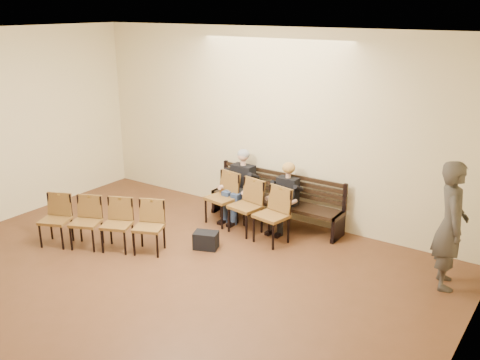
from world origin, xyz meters
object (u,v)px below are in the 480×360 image
object	(u,v)px
laptop	(237,190)
passerby	(452,216)
bench	(275,212)
bag	(206,240)
seated_man	(240,185)
water_bottle	(281,206)
chair_row_back	(101,224)
seated_woman	(285,200)
chair_row_front	(245,207)

from	to	relation	value
laptop	passerby	distance (m)	3.91
bench	bag	bearing A→B (deg)	-104.20
seated_man	water_bottle	world-z (taller)	seated_man
chair_row_back	passerby	bearing A→B (deg)	-2.65
seated_man	seated_woman	distance (m)	0.97
laptop	chair_row_back	bearing A→B (deg)	-107.41
water_bottle	seated_woman	bearing A→B (deg)	108.01
bench	seated_woman	xyz separation A→B (m)	(0.26, -0.12, 0.31)
bench	seated_man	xyz separation A→B (m)	(-0.70, -0.12, 0.41)
bench	water_bottle	size ratio (longest dim) A/B	12.50
seated_woman	water_bottle	size ratio (longest dim) A/B	5.18
chair_row_back	water_bottle	bearing A→B (deg)	20.47
bench	laptop	bearing A→B (deg)	-160.19
seated_man	passerby	size ratio (longest dim) A/B	0.60
seated_woman	chair_row_back	distance (m)	3.19
bag	chair_row_front	world-z (taller)	chair_row_front
seated_woman	water_bottle	distance (m)	0.30
water_bottle	passerby	world-z (taller)	passerby
bag	chair_row_back	distance (m)	1.74
bag	chair_row_front	xyz separation A→B (m)	(0.17, 0.92, 0.33)
bench	chair_row_front	world-z (taller)	chair_row_front
bench	chair_row_back	xyz separation A→B (m)	(-1.82, -2.53, 0.20)
chair_row_front	chair_row_back	distance (m)	2.46
seated_man	chair_row_back	size ratio (longest dim) A/B	0.61
water_bottle	chair_row_back	xyz separation A→B (m)	(-2.18, -2.12, -0.12)
seated_woman	laptop	distance (m)	0.95
bench	passerby	xyz separation A→B (m)	(3.19, -0.60, 0.85)
chair_row_front	chair_row_back	world-z (taller)	chair_row_front
laptop	seated_man	bearing A→B (deg)	106.34
seated_woman	chair_row_back	size ratio (longest dim) A/B	0.52
water_bottle	passerby	bearing A→B (deg)	-3.88
seated_woman	laptop	size ratio (longest dim) A/B	3.02
seated_woman	water_bottle	world-z (taller)	seated_woman
laptop	bag	distance (m)	1.42
seated_woman	chair_row_front	xyz separation A→B (m)	(-0.49, -0.53, -0.06)
seated_woman	bag	bearing A→B (deg)	-114.50
bench	laptop	world-z (taller)	laptop
water_bottle	chair_row_back	world-z (taller)	chair_row_back
seated_man	water_bottle	size ratio (longest dim) A/B	6.14
laptop	bag	size ratio (longest dim) A/B	0.92
seated_woman	laptop	world-z (taller)	seated_woman
laptop	bag	xyz separation A→B (m)	(0.28, -1.32, -0.44)
seated_man	laptop	xyz separation A→B (m)	(0.02, -0.13, -0.06)
bench	water_bottle	distance (m)	0.63
bag	chair_row_back	xyz separation A→B (m)	(-1.43, -0.96, 0.29)
laptop	chair_row_back	world-z (taller)	chair_row_back
passerby	chair_row_front	bearing A→B (deg)	69.68
bench	laptop	size ratio (longest dim) A/B	7.27
laptop	passerby	size ratio (longest dim) A/B	0.17
seated_woman	chair_row_front	size ratio (longest dim) A/B	0.63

